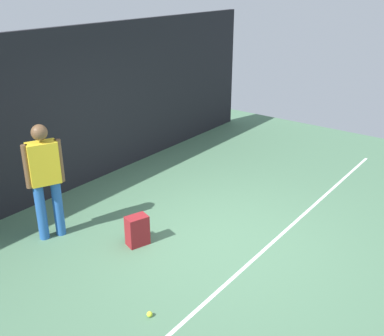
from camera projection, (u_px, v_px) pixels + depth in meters
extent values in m
plane|color=#4C7556|center=(214.00, 238.00, 6.65)|extent=(12.00, 12.00, 0.00)
cube|color=black|center=(71.00, 111.00, 7.79)|extent=(10.00, 0.10, 2.77)
cube|color=white|center=(258.00, 255.00, 6.24)|extent=(9.00, 0.05, 0.00)
cylinder|color=#2659A5|center=(41.00, 212.00, 6.49)|extent=(0.14, 0.14, 0.85)
cylinder|color=#2659A5|center=(58.00, 208.00, 6.59)|extent=(0.14, 0.14, 0.85)
cube|color=yellow|center=(43.00, 163.00, 6.26)|extent=(0.45, 0.36, 0.60)
sphere|color=brown|center=(39.00, 132.00, 6.09)|extent=(0.22, 0.22, 0.22)
cylinder|color=brown|center=(27.00, 167.00, 6.16)|extent=(0.09, 0.09, 0.62)
cylinder|color=brown|center=(60.00, 161.00, 6.36)|extent=(0.09, 0.09, 0.62)
cube|color=maroon|center=(137.00, 230.00, 6.41)|extent=(0.35, 0.28, 0.44)
cube|color=maroon|center=(133.00, 231.00, 6.55)|extent=(0.23, 0.15, 0.20)
sphere|color=#CCE033|center=(150.00, 314.00, 5.11)|extent=(0.07, 0.07, 0.07)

